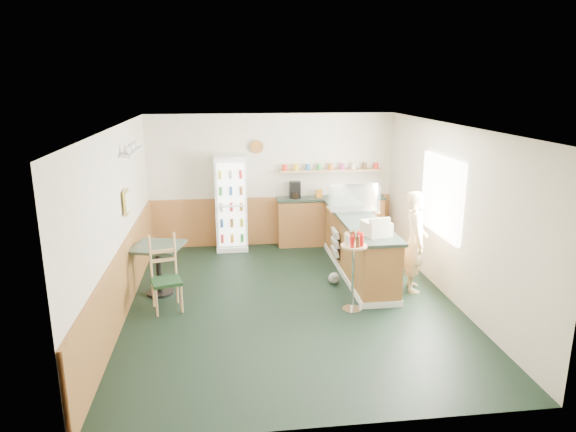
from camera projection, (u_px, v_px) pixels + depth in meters
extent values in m
plane|color=black|center=(291.00, 302.00, 7.98)|extent=(6.00, 6.00, 0.00)
cube|color=beige|center=(272.00, 180.00, 10.52)|extent=(5.00, 0.02, 2.70)
cube|color=beige|center=(117.00, 224.00, 7.34)|extent=(0.02, 6.00, 2.70)
cube|color=beige|center=(451.00, 213.00, 7.94)|extent=(0.02, 6.00, 2.70)
cube|color=silver|center=(291.00, 126.00, 7.29)|extent=(5.00, 6.00, 0.02)
cube|color=#A95F36|center=(272.00, 221.00, 10.70)|extent=(4.98, 0.05, 1.00)
cube|color=#A95F36|center=(125.00, 279.00, 7.56)|extent=(0.05, 5.98, 1.00)
cube|color=white|center=(441.00, 196.00, 8.17)|extent=(0.06, 1.45, 1.25)
cube|color=gold|center=(126.00, 202.00, 7.77)|extent=(0.03, 0.32, 0.38)
cube|color=white|center=(132.00, 152.00, 8.08)|extent=(0.18, 1.20, 0.03)
cylinder|color=#975C25|center=(257.00, 147.00, 10.24)|extent=(0.26, 0.04, 0.26)
cube|color=#A95F36|center=(359.00, 248.00, 9.05)|extent=(0.60, 2.95, 0.95)
cube|color=white|center=(358.00, 270.00, 9.16)|extent=(0.64, 2.97, 0.10)
cube|color=#2C3C31|center=(360.00, 220.00, 8.92)|extent=(0.68, 3.01, 0.05)
cube|color=#A95F36|center=(330.00, 222.00, 10.69)|extent=(2.20, 0.38, 0.95)
cube|color=#2C3C31|center=(331.00, 198.00, 10.56)|extent=(2.24, 0.42, 0.05)
cube|color=tan|center=(331.00, 170.00, 10.49)|extent=(2.10, 0.22, 0.04)
cube|color=black|center=(295.00, 190.00, 10.42)|extent=(0.22, 0.18, 0.34)
cylinder|color=#B2664C|center=(285.00, 167.00, 10.36)|extent=(0.10, 0.10, 0.12)
cylinder|color=#B2664C|center=(296.00, 167.00, 10.38)|extent=(0.10, 0.10, 0.12)
cylinder|color=#B2664C|center=(308.00, 167.00, 10.41)|extent=(0.10, 0.10, 0.12)
cylinder|color=#B2664C|center=(319.00, 167.00, 10.44)|extent=(0.10, 0.10, 0.12)
cylinder|color=#B2664C|center=(331.00, 167.00, 10.47)|extent=(0.10, 0.10, 0.12)
cylinder|color=#B2664C|center=(342.00, 166.00, 10.50)|extent=(0.10, 0.10, 0.12)
cylinder|color=#B2664C|center=(353.00, 166.00, 10.53)|extent=(0.10, 0.10, 0.12)
cylinder|color=#B2664C|center=(365.00, 166.00, 10.55)|extent=(0.10, 0.10, 0.12)
cylinder|color=#B2664C|center=(376.00, 166.00, 10.58)|extent=(0.10, 0.10, 0.12)
cube|color=white|center=(231.00, 203.00, 10.30)|extent=(0.63, 0.44, 1.90)
cube|color=white|center=(231.00, 205.00, 10.08)|extent=(0.53, 0.02, 1.68)
cube|color=silver|center=(231.00, 206.00, 10.01)|extent=(0.57, 0.02, 1.74)
cube|color=silver|center=(353.00, 210.00, 9.38)|extent=(0.89, 0.47, 0.06)
cube|color=silver|center=(353.00, 196.00, 9.31)|extent=(0.87, 0.45, 0.45)
cube|color=beige|center=(376.00, 228.00, 7.94)|extent=(0.45, 0.47, 0.22)
imported|color=tan|center=(415.00, 241.00, 8.25)|extent=(0.50, 0.62, 1.66)
cylinder|color=silver|center=(352.00, 309.00, 7.70)|extent=(0.30, 0.30, 0.02)
cylinder|color=silver|center=(353.00, 278.00, 7.57)|extent=(0.04, 0.04, 1.00)
cylinder|color=tan|center=(354.00, 246.00, 7.44)|extent=(0.38, 0.38, 0.03)
cylinder|color=red|center=(362.00, 239.00, 7.43)|extent=(0.05, 0.05, 0.17)
cylinder|color=red|center=(359.00, 238.00, 7.50)|extent=(0.05, 0.05, 0.17)
cylinder|color=red|center=(353.00, 237.00, 7.53)|extent=(0.05, 0.05, 0.17)
cylinder|color=red|center=(348.00, 238.00, 7.51)|extent=(0.05, 0.05, 0.17)
cylinder|color=red|center=(346.00, 239.00, 7.44)|extent=(0.05, 0.05, 0.17)
cylinder|color=red|center=(348.00, 241.00, 7.36)|extent=(0.05, 0.05, 0.17)
cylinder|color=red|center=(352.00, 242.00, 7.31)|extent=(0.05, 0.05, 0.17)
cylinder|color=red|center=(358.00, 242.00, 7.31)|extent=(0.05, 0.05, 0.17)
cylinder|color=red|center=(362.00, 241.00, 7.36)|extent=(0.05, 0.05, 0.17)
cube|color=black|center=(336.00, 255.00, 9.35)|extent=(0.05, 0.43, 0.03)
cube|color=silver|center=(335.00, 252.00, 9.33)|extent=(0.09, 0.39, 0.15)
cube|color=black|center=(336.00, 246.00, 9.30)|extent=(0.05, 0.43, 0.03)
cube|color=silver|center=(335.00, 242.00, 9.28)|extent=(0.09, 0.39, 0.15)
cube|color=black|center=(336.00, 237.00, 9.26)|extent=(0.05, 0.43, 0.03)
cube|color=silver|center=(335.00, 233.00, 9.24)|extent=(0.09, 0.39, 0.15)
cylinder|color=black|center=(160.00, 292.00, 8.28)|extent=(0.43, 0.43, 0.04)
cylinder|color=black|center=(159.00, 270.00, 8.19)|extent=(0.09, 0.09, 0.75)
cube|color=#2C3C31|center=(157.00, 247.00, 8.08)|extent=(0.90, 0.90, 0.04)
cube|color=black|center=(166.00, 281.00, 7.60)|extent=(0.51, 0.51, 0.05)
cylinder|color=tan|center=(153.00, 301.00, 7.46)|extent=(0.04, 0.04, 0.44)
cylinder|color=tan|center=(179.00, 300.00, 7.51)|extent=(0.04, 0.04, 0.44)
cylinder|color=tan|center=(156.00, 292.00, 7.81)|extent=(0.04, 0.04, 0.44)
cylinder|color=tan|center=(180.00, 290.00, 7.85)|extent=(0.04, 0.04, 0.44)
cube|color=tan|center=(166.00, 255.00, 7.70)|extent=(0.38, 0.14, 0.68)
sphere|color=gray|center=(334.00, 278.00, 8.68)|extent=(0.19, 0.19, 0.19)
sphere|color=gray|center=(335.00, 276.00, 8.57)|extent=(0.11, 0.11, 0.11)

